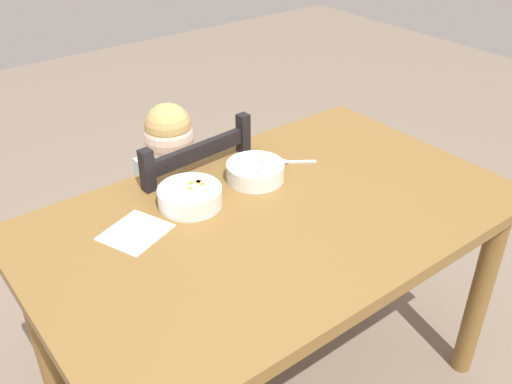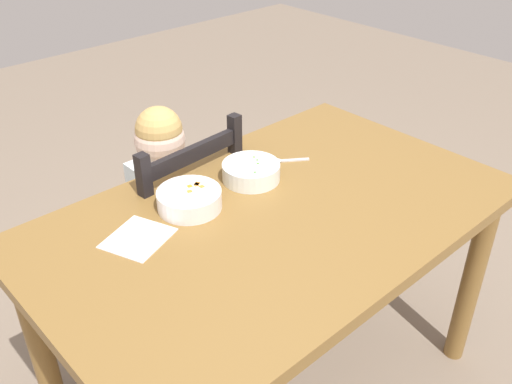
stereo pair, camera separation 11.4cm
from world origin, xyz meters
name	(u,v)px [view 1 (the left image)]	position (x,y,z in m)	size (l,w,h in m)	color
dining_table	(274,242)	(0.00, 0.00, 0.66)	(1.40, 0.86, 0.76)	brown
dining_chair	(181,233)	(-0.05, 0.48, 0.44)	(0.45, 0.45, 0.90)	black
child_figure	(178,192)	(-0.05, 0.47, 0.62)	(0.32, 0.31, 0.94)	silver
bowl_of_peas	(255,171)	(0.07, 0.18, 0.79)	(0.18, 0.18, 0.06)	white
bowl_of_carrots	(190,196)	(-0.17, 0.18, 0.79)	(0.19, 0.19, 0.06)	white
spoon	(288,162)	(0.22, 0.20, 0.77)	(0.12, 0.09, 0.01)	silver
paper_napkin	(135,232)	(-0.36, 0.15, 0.76)	(0.17, 0.15, 0.00)	white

